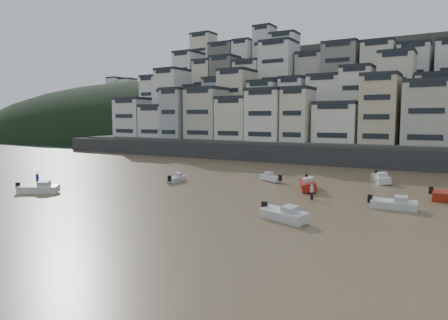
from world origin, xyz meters
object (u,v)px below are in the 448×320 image
Objects in this scene: person_blue at (37,179)px; person_pink at (312,192)px; boat_h at (271,177)px; boat_d at (394,203)px; boat_j at (38,187)px; boat_b at (284,213)px; boat_i at (381,177)px; boat_f at (176,178)px; boat_e at (308,183)px.

person_blue is 1.00× the size of person_pink.
boat_d is at bearing -178.66° from boat_h.
boat_b is at bearing -25.71° from boat_j.
person_blue reaches higher than boat_i.
boat_f is at bearing 170.51° from boat_d.
person_pink reaches higher than boat_f.
boat_j reaches higher than boat_f.
boat_e is at bearing 25.52° from person_blue.
boat_j is (-37.98, -12.67, 0.06)m from boat_d.
boat_b is 24.75m from boat_f.
person_blue is (-5.13, 3.38, 0.17)m from boat_j.
boat_e is (-6.88, -10.70, 0.06)m from boat_i.
boat_d is 2.70× the size of person_blue.
boat_i reaches higher than boat_h.
person_pink is at bearing 114.37° from boat_b.
boat_e reaches higher than boat_b.
person_pink is at bearing -7.16° from boat_j.
boat_i is 1.20× the size of boat_d.
boat_j is (-30.38, -2.88, 0.02)m from boat_b.
boat_d is (4.02, -16.78, -0.13)m from boat_i.
boat_f is 17.80m from boat_j.
boat_h is at bearing -66.26° from boat_f.
boat_h is 30.47m from boat_j.
person_blue reaches higher than boat_b.
boat_d is at bearing 38.23° from boat_e.
boat_b is 12.40m from boat_d.
boat_d is at bearing -2.96° from person_pink.
boat_h is 2.57× the size of person_pink.
boat_b is 22.26m from boat_h.
boat_f is at bearing 169.18° from boat_b.
person_blue is at bearing 68.24° from boat_h.
person_blue is (-35.51, 0.50, 0.19)m from boat_b.
boat_i is 46.99m from person_blue.
boat_i is 1.09× the size of boat_j.
boat_b is at bearing -85.09° from person_pink.
boat_i reaches higher than boat_b.
boat_f is 2.42× the size of person_blue.
boat_j is at bearing -71.28° from boat_i.
boat_e reaches higher than boat_d.
boat_h is at bearing 133.76° from person_pink.
boat_d is at bearing -12.67° from boat_j.
boat_e is 1.18× the size of boat_j.
boat_j is 2.96× the size of person_blue.
boat_e is 3.49× the size of person_pink.
boat_e is at bearing -179.35° from boat_h.
boat_d is 0.91× the size of boat_j.
boat_b is 1.19× the size of boat_f.
boat_i is 44.96m from boat_j.
boat_h is 31.95m from person_blue.
person_blue reaches higher than boat_f.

